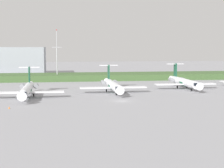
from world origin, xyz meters
name	(u,v)px	position (x,y,z in m)	size (l,w,h in m)	color
ground_plane	(108,89)	(0.00, 30.00, 0.00)	(500.00, 500.00, 0.00)	#939399
grass_berm	(97,77)	(0.00, 70.34, 1.43)	(320.00, 20.00, 2.86)	#426033
regional_jet_second	(27,89)	(-27.82, 11.98, 2.54)	(22.81, 31.00, 9.00)	white
regional_jet_third	(113,85)	(0.40, 20.93, 2.54)	(22.81, 31.00, 9.00)	white
regional_jet_fourth	(184,82)	(28.68, 28.27, 2.54)	(22.81, 31.00, 9.00)	white
antenna_mast	(57,59)	(-18.84, 67.94, 9.82)	(4.40, 0.50, 23.68)	#B2B2B7
safety_cone_front_marker	(9,108)	(-30.55, -8.03, 0.28)	(0.44, 0.44, 0.55)	orange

